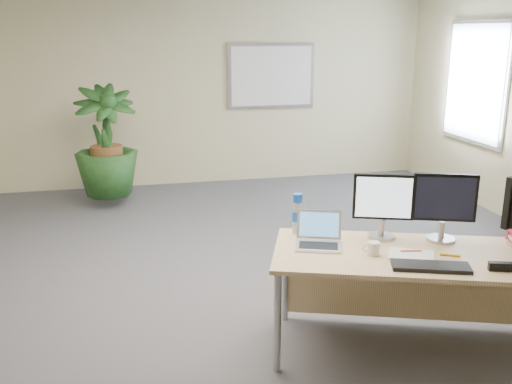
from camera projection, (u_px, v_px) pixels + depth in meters
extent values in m
plane|color=#45454A|center=(249.00, 300.00, 4.79)|extent=(8.00, 8.00, 0.00)
cube|color=beige|center=(190.00, 91.00, 8.17)|extent=(7.00, 0.04, 2.70)
cube|color=#9F9FA3|center=(271.00, 76.00, 8.35)|extent=(1.30, 0.03, 0.95)
cube|color=white|center=(272.00, 76.00, 8.33)|extent=(1.20, 0.01, 0.85)
cube|color=#9F9FA3|center=(476.00, 83.00, 7.28)|extent=(0.03, 1.30, 1.55)
cube|color=white|center=(474.00, 83.00, 7.27)|extent=(0.01, 1.20, 1.45)
cube|color=tan|center=(417.00, 256.00, 3.84)|extent=(2.08, 1.41, 0.03)
cube|color=tan|center=(406.00, 283.00, 4.30)|extent=(1.72, 0.64, 0.59)
cylinder|color=#A9A9AE|center=(277.00, 323.00, 3.70)|extent=(0.05, 0.05, 0.71)
cylinder|color=#A9A9AE|center=(285.00, 278.00, 4.38)|extent=(0.05, 0.05, 0.71)
imported|color=#153A15|center=(106.00, 149.00, 7.19)|extent=(1.01, 1.01, 1.50)
cylinder|color=#A9A9AE|center=(381.00, 236.00, 4.13)|extent=(0.19, 0.19, 0.02)
cylinder|color=#A9A9AE|center=(381.00, 228.00, 4.11)|extent=(0.04, 0.04, 0.12)
cube|color=black|center=(383.00, 197.00, 4.05)|extent=(0.41, 0.18, 0.33)
cube|color=silver|center=(384.00, 198.00, 4.02)|extent=(0.37, 0.14, 0.29)
cylinder|color=#A9A9AE|center=(441.00, 239.00, 4.08)|extent=(0.20, 0.20, 0.02)
cylinder|color=#A9A9AE|center=(442.00, 230.00, 4.06)|extent=(0.04, 0.04, 0.12)
cube|color=black|center=(445.00, 197.00, 3.99)|extent=(0.43, 0.19, 0.34)
cube|color=black|center=(445.00, 198.00, 3.97)|extent=(0.38, 0.14, 0.30)
cube|color=silver|center=(318.00, 246.00, 3.94)|extent=(0.37, 0.31, 0.02)
cube|color=black|center=(318.00, 245.00, 3.93)|extent=(0.30, 0.22, 0.00)
cube|color=silver|center=(319.00, 224.00, 4.04)|extent=(0.31, 0.16, 0.21)
cube|color=#5195D2|center=(319.00, 225.00, 4.04)|extent=(0.27, 0.13, 0.17)
cube|color=black|center=(431.00, 266.00, 3.59)|extent=(0.51, 0.32, 0.03)
cylinder|color=white|center=(374.00, 248.00, 3.80)|extent=(0.08, 0.08, 0.09)
torus|color=white|center=(367.00, 249.00, 3.79)|extent=(0.06, 0.03, 0.06)
cube|color=silver|center=(411.00, 255.00, 3.79)|extent=(0.36, 0.33, 0.01)
cylinder|color=#D25B17|center=(411.00, 251.00, 3.84)|extent=(0.14, 0.04, 0.01)
cylinder|color=gold|center=(450.00, 255.00, 3.79)|extent=(0.12, 0.08, 0.02)
cylinder|color=#B0C1CF|center=(297.00, 218.00, 4.20)|extent=(0.08, 0.08, 0.24)
cylinder|color=blue|center=(298.00, 198.00, 4.16)|extent=(0.07, 0.07, 0.06)
cylinder|color=blue|center=(297.00, 216.00, 4.20)|extent=(0.08, 0.08, 0.08)
cube|color=black|center=(502.00, 267.00, 3.55)|extent=(0.17, 0.10, 0.05)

